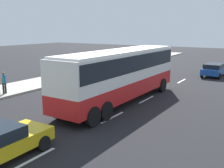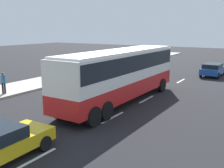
{
  "view_description": "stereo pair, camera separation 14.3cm",
  "coord_description": "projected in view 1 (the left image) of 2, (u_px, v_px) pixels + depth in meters",
  "views": [
    {
      "loc": [
        -15.05,
        -10.02,
        5.09
      ],
      "look_at": [
        -0.26,
        -0.82,
        1.46
      ],
      "focal_mm": 42.85,
      "sensor_mm": 36.0,
      "label": 1
    },
    {
      "loc": [
        -15.13,
        -9.9,
        5.09
      ],
      "look_at": [
        -0.26,
        -0.82,
        1.46
      ],
      "focal_mm": 42.85,
      "sensor_mm": 36.0,
      "label": 2
    }
  ],
  "objects": [
    {
      "name": "pedestrian_near_curb",
      "position": [
        4.0,
        81.0,
        20.54
      ],
      "size": [
        0.32,
        0.32,
        1.69
      ],
      "rotation": [
        0.0,
        0.0,
        4.31
      ],
      "color": "black",
      "rests_on": "sidewalk_curb"
    },
    {
      "name": "lane_centreline",
      "position": [
        112.0,
        118.0,
        15.5
      ],
      "size": [
        27.62,
        0.16,
        0.01
      ],
      "color": "white",
      "rests_on": "ground_plane"
    },
    {
      "name": "coach_bus",
      "position": [
        122.0,
        70.0,
        18.37
      ],
      "size": [
        12.33,
        2.83,
        3.65
      ],
      "rotation": [
        0.0,
        0.0,
        -0.01
      ],
      "color": "red",
      "rests_on": "ground_plane"
    },
    {
      "name": "sidewalk_curb",
      "position": [
        20.0,
        87.0,
        23.28
      ],
      "size": [
        80.0,
        4.0,
        0.15
      ],
      "primitive_type": "cube",
      "color": "#A8A399",
      "rests_on": "ground_plane"
    },
    {
      "name": "car_black_sedan",
      "position": [
        146.0,
        67.0,
        30.4
      ],
      "size": [
        4.77,
        2.26,
        1.51
      ],
      "rotation": [
        0.0,
        0.0,
        -0.06
      ],
      "color": "black",
      "rests_on": "ground_plane"
    },
    {
      "name": "car_blue_saloon",
      "position": [
        214.0,
        69.0,
        28.95
      ],
      "size": [
        4.61,
        2.09,
        1.4
      ],
      "rotation": [
        0.0,
        0.0,
        -0.03
      ],
      "color": "#194799",
      "rests_on": "ground_plane"
    },
    {
      "name": "ground_plane",
      "position": [
        104.0,
        102.0,
        18.73
      ],
      "size": [
        120.0,
        120.0,
        0.0
      ],
      "primitive_type": "plane",
      "color": "black"
    }
  ]
}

